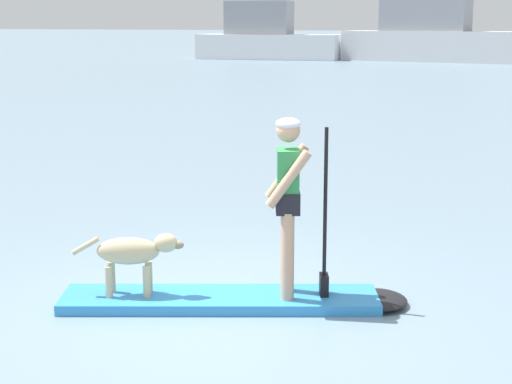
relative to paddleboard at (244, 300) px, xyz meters
The scene contains 6 objects.
ground_plane 0.23m from the paddleboard, 160.10° to the right, with size 400.00×400.00×0.00m, color gray.
paddleboard is the anchor object (origin of this frame).
person_paddler 1.11m from the paddleboard, 19.90° to the left, with size 0.67×0.58×1.69m.
dog 1.13m from the paddleboard, 160.10° to the right, with size 1.02×0.44×0.60m.
moored_boat_center 50.22m from the paddleboard, 109.10° to the left, with size 9.92×3.58×9.08m.
moored_boat_starboard 48.34m from the paddleboard, 96.00° to the left, with size 12.69×4.80×4.75m.
Camera 1 is at (2.88, -6.91, 2.66)m, focal length 58.00 mm.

